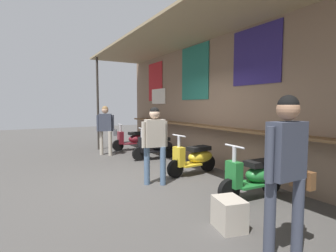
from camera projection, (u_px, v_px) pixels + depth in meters
ground_plane at (154, 180)px, 5.71m from camera, size 29.78×29.78×0.00m
market_stall_facade at (220, 93)px, 6.49m from camera, size 10.64×2.26×3.52m
scooter_maroon at (133, 139)px, 9.48m from camera, size 0.46×1.40×0.97m
scooter_black at (157, 146)px, 7.87m from camera, size 0.48×1.40×0.97m
scooter_yellow at (195, 158)px, 6.17m from camera, size 0.50×1.40×0.97m
scooter_green at (255, 176)px, 4.61m from camera, size 0.48×1.40×0.97m
shopper_with_handbag at (106, 126)px, 8.41m from camera, size 0.44×0.65×1.61m
shopper_browsing at (155, 138)px, 5.27m from camera, size 0.31×0.55×1.60m
shopper_passing at (287, 159)px, 2.73m from camera, size 0.26×0.67×1.75m
merchandise_crate at (229, 214)px, 3.42m from camera, size 0.49×0.43×0.41m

